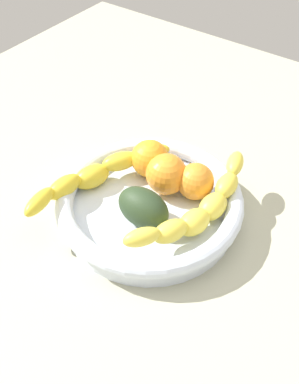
{
  "coord_description": "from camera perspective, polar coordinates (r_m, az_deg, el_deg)",
  "views": [
    {
      "loc": [
        39.72,
        28.57,
        56.88
      ],
      "look_at": [
        0.0,
        0.0,
        8.34
      ],
      "focal_mm": 42.78,
      "sensor_mm": 36.0,
      "label": 1
    }
  ],
  "objects": [
    {
      "name": "avocado_dark",
      "position": [
        0.67,
        -0.78,
        -1.97
      ],
      "size": [
        6.07,
        8.77,
        5.85
      ],
      "primitive_type": "ellipsoid",
      "rotation": [
        0.0,
        0.0,
        1.51
      ],
      "color": "#293C22",
      "rests_on": "fruit_bowl"
    },
    {
      "name": "orange_mid_left",
      "position": [
        0.71,
        5.76,
        1.32
      ],
      "size": [
        5.82,
        5.82,
        5.82
      ],
      "primitive_type": "sphere",
      "color": "orange",
      "rests_on": "fruit_bowl"
    },
    {
      "name": "orange_mid_right",
      "position": [
        0.71,
        2.16,
        2.23
      ],
      "size": [
        6.56,
        6.56,
        6.56
      ],
      "primitive_type": "sphere",
      "color": "orange",
      "rests_on": "fruit_bowl"
    },
    {
      "name": "fruit_bowl",
      "position": [
        0.71,
        0.0,
        -1.55
      ],
      "size": [
        28.85,
        28.85,
        5.09
      ],
      "color": "white",
      "rests_on": "kitchen_counter"
    },
    {
      "name": "banana_draped_right",
      "position": [
        0.67,
        6.3,
        -2.02
      ],
      "size": [
        26.44,
        8.71,
        4.93
      ],
      "color": "yellow",
      "rests_on": "fruit_bowl"
    },
    {
      "name": "kitchen_counter",
      "position": [
        0.74,
        0.0,
        -3.76
      ],
      "size": [
        120.0,
        120.0,
        3.0
      ],
      "primitive_type": "cube",
      "color": "#ADAD92",
      "rests_on": "ground"
    },
    {
      "name": "orange_front",
      "position": [
        0.74,
        0.03,
        4.2
      ],
      "size": [
        6.19,
        6.19,
        6.19
      ],
      "primitive_type": "sphere",
      "color": "orange",
      "rests_on": "fruit_bowl"
    },
    {
      "name": "banana_draped_left",
      "position": [
        0.72,
        -6.93,
        2.14
      ],
      "size": [
        25.08,
        11.38,
        5.15
      ],
      "color": "yellow",
      "rests_on": "fruit_bowl"
    }
  ]
}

